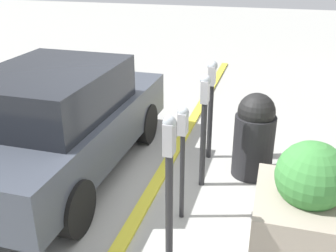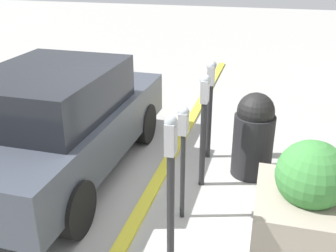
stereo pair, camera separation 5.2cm
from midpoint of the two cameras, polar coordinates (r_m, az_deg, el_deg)
The scene contains 9 objects.
ground_plane at distance 5.22m, azimuth -1.79°, elevation -9.62°, with size 40.00×40.00×0.00m, color #999993.
curb_strip at distance 5.23m, azimuth -2.64°, elevation -9.30°, with size 13.50×0.16×0.04m.
parking_meter_nearest at distance 3.67m, azimuth -0.01°, elevation -7.16°, with size 0.15×0.12×1.58m.
parking_meter_second at distance 4.29m, azimuth 1.87°, elevation -2.34°, with size 0.15×0.13×1.40m.
parking_meter_middle at distance 4.96m, azimuth 4.92°, elevation 1.23°, with size 0.16×0.14×1.54m.
parking_meter_fourth at distance 5.71m, azimuth 5.89°, elevation 4.44°, with size 0.17×0.15×1.51m.
planter_box at distance 4.61m, azimuth 19.34°, elevation -9.70°, with size 1.21×1.11×1.09m.
parked_car_front at distance 5.52m, azimuth -15.95°, elevation 0.71°, with size 3.93×1.83×1.54m.
trash_bin at distance 5.48m, azimuth 12.04°, elevation -1.27°, with size 0.56×0.56×1.20m.
Camera 2 is at (-4.18, -1.26, 2.87)m, focal length 42.00 mm.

